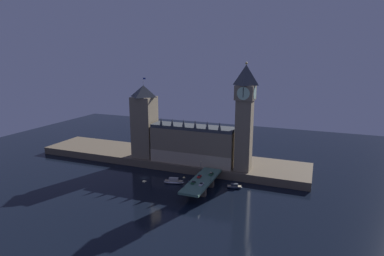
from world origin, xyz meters
TOP-DOWN VIEW (x-y plane):
  - ground_plane at (0.00, 0.00)m, footprint 400.00×400.00m
  - embankment at (0.00, 39.00)m, footprint 220.00×42.00m
  - parliament_hall at (25.67, 28.51)m, footprint 62.78×16.39m
  - clock_tower at (63.99, 26.77)m, footprint 12.95×13.06m
  - victoria_tower at (-15.47, 29.58)m, footprint 16.49×16.49m
  - bridge at (44.93, -5.00)m, footprint 12.77×46.00m
  - car_northbound_lead at (42.12, -1.79)m, footprint 1.84×4.15m
  - car_northbound_trail at (42.12, -12.48)m, footprint 2.07×3.94m
  - car_southbound_lead at (47.74, -13.40)m, footprint 1.89×4.36m
  - car_southbound_trail at (47.74, 5.57)m, footprint 2.10×4.74m
  - pedestrian_near_rail at (39.31, -12.78)m, footprint 0.38×0.38m
  - street_lamp_near at (38.91, -19.72)m, footprint 1.34×0.60m
  - street_lamp_mid at (50.95, -5.00)m, footprint 1.34×0.60m
  - street_lamp_far at (38.91, 9.72)m, footprint 1.34×0.60m
  - boat_upstream at (23.68, -1.58)m, footprint 14.07×6.94m
  - boat_downstream at (63.58, 5.79)m, footprint 10.64×6.17m

SIDE VIEW (x-z plane):
  - ground_plane at x=0.00m, z-range 0.00..0.00m
  - boat_downstream at x=63.58m, z-range -0.43..2.75m
  - boat_upstream at x=23.68m, z-range -0.55..3.54m
  - embankment at x=0.00m, z-range 0.00..5.72m
  - bridge at x=44.93m, z-range 1.69..8.74m
  - car_northbound_trail at x=42.12m, z-range 7.01..8.32m
  - car_southbound_trail at x=47.74m, z-range 7.01..8.46m
  - car_southbound_lead at x=47.74m, z-range 7.00..8.47m
  - car_northbound_lead at x=42.12m, z-range 7.00..8.58m
  - pedestrian_near_rail at x=39.31m, z-range 7.09..8.71m
  - street_lamp_mid at x=50.95m, z-range 7.84..14.06m
  - street_lamp_near at x=38.91m, z-range 7.87..14.37m
  - street_lamp_far at x=38.91m, z-range 7.96..15.30m
  - parliament_hall at x=25.67m, z-range 2.87..36.75m
  - victoria_tower at x=-15.47m, z-range 2.87..65.16m
  - clock_tower at x=63.99m, z-range 7.81..82.02m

